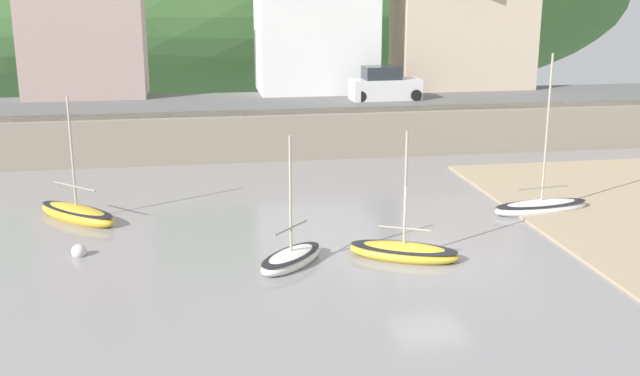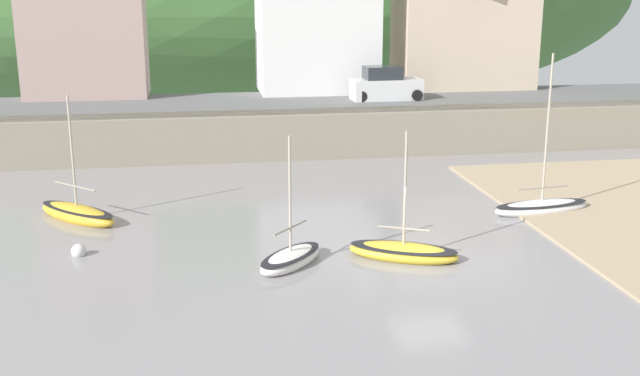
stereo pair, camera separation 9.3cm
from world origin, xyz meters
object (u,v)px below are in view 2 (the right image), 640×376
(parked_car_near_slipway, at_px, (385,86))
(fishing_boat_green, at_px, (291,258))
(waterfront_building_centre, at_px, (316,13))
(sailboat_blue_trim, at_px, (77,213))
(mooring_buoy, at_px, (79,251))
(waterfront_building_right, at_px, (464,22))
(dinghy_open_wooden, at_px, (541,206))
(waterfront_building_left, at_px, (83,1))
(sailboat_tall_mast, at_px, (403,252))

(parked_car_near_slipway, bearing_deg, fishing_boat_green, -114.20)
(waterfront_building_centre, height_order, parked_car_near_slipway, waterfront_building_centre)
(sailboat_blue_trim, relative_size, mooring_buoy, 10.02)
(waterfront_building_centre, xyz_separation_m, waterfront_building_right, (9.66, -0.00, -0.63))
(dinghy_open_wooden, distance_m, parked_car_near_slipway, 16.28)
(dinghy_open_wooden, bearing_deg, waterfront_building_right, 72.03)
(waterfront_building_right, relative_size, parked_car_near_slipway, 2.16)
(waterfront_building_right, bearing_deg, mooring_buoy, -133.64)
(waterfront_building_centre, bearing_deg, fishing_boat_green, -101.04)
(waterfront_building_centre, relative_size, parked_car_near_slipway, 2.31)
(waterfront_building_right, relative_size, fishing_boat_green, 2.00)
(mooring_buoy, bearing_deg, sailboat_blue_trim, 98.18)
(waterfront_building_right, xyz_separation_m, parked_car_near_slipway, (-6.27, -4.50, -3.43))
(parked_car_near_slipway, xyz_separation_m, mooring_buoy, (-15.23, -18.05, -3.05))
(waterfront_building_left, xyz_separation_m, waterfront_building_centre, (14.00, 0.00, -0.75))
(waterfront_building_right, bearing_deg, sailboat_blue_trim, -140.43)
(waterfront_building_left, xyz_separation_m, waterfront_building_right, (23.66, 0.00, -1.38))
(dinghy_open_wooden, xyz_separation_m, sailboat_tall_mast, (-6.98, -4.31, -0.02))
(fishing_boat_green, relative_size, parked_car_near_slipway, 1.08)
(fishing_boat_green, bearing_deg, sailboat_tall_mast, -48.89)
(fishing_boat_green, xyz_separation_m, sailboat_blue_trim, (-7.66, 6.33, 0.04))
(waterfront_building_centre, distance_m, sailboat_blue_trim, 23.20)
(waterfront_building_right, distance_m, sailboat_tall_mast, 27.54)
(waterfront_building_left, relative_size, waterfront_building_centre, 1.15)
(sailboat_blue_trim, bearing_deg, waterfront_building_left, 139.36)
(dinghy_open_wooden, bearing_deg, parked_car_near_slipway, 91.68)
(dinghy_open_wooden, relative_size, sailboat_tall_mast, 1.45)
(dinghy_open_wooden, height_order, sailboat_tall_mast, dinghy_open_wooden)
(fishing_boat_green, relative_size, mooring_buoy, 8.79)
(dinghy_open_wooden, relative_size, sailboat_blue_trim, 1.28)
(waterfront_building_left, height_order, sailboat_tall_mast, waterfront_building_left)
(parked_car_near_slipway, relative_size, mooring_buoy, 8.16)
(fishing_boat_green, distance_m, sailboat_tall_mast, 3.85)
(waterfront_building_left, relative_size, mooring_buoy, 21.66)
(sailboat_blue_trim, bearing_deg, fishing_boat_green, 5.00)
(sailboat_blue_trim, bearing_deg, waterfront_building_centre, 100.26)
(waterfront_building_left, bearing_deg, mooring_buoy, -84.55)
(waterfront_building_centre, relative_size, sailboat_blue_trim, 1.88)
(mooring_buoy, bearing_deg, fishing_boat_green, -16.23)
(waterfront_building_right, relative_size, sailboat_tall_mast, 1.99)
(fishing_boat_green, xyz_separation_m, mooring_buoy, (-7.05, 2.05, -0.07))
(waterfront_building_centre, relative_size, mooring_buoy, 18.84)
(mooring_buoy, bearing_deg, dinghy_open_wooden, 7.23)
(waterfront_building_centre, height_order, dinghy_open_wooden, waterfront_building_centre)
(sailboat_tall_mast, distance_m, sailboat_blue_trim, 13.13)
(waterfront_building_centre, bearing_deg, parked_car_near_slipway, -53.05)
(fishing_boat_green, height_order, parked_car_near_slipway, parked_car_near_slipway)
(parked_car_near_slipway, bearing_deg, waterfront_building_centre, 124.90)
(sailboat_tall_mast, xyz_separation_m, sailboat_blue_trim, (-11.51, 6.32, 0.04))
(waterfront_building_left, xyz_separation_m, sailboat_blue_trim, (1.54, -18.28, -7.75))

